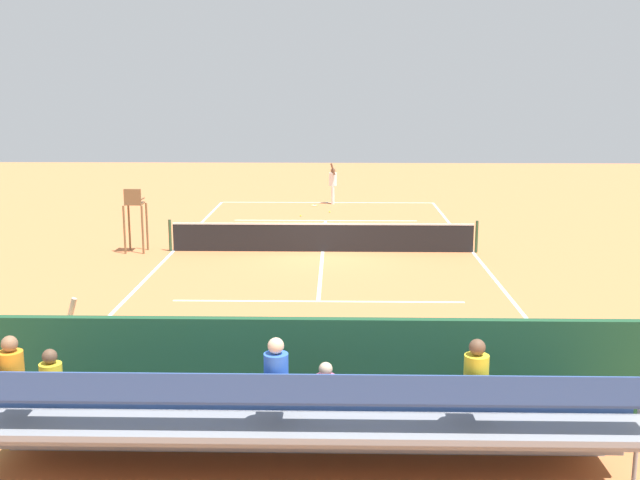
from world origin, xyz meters
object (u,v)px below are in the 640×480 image
at_px(tennis_player, 333,182).
at_px(tennis_racket, 314,205).
at_px(bleacher_stand, 299,423).
at_px(equipment_bag, 297,414).
at_px(tennis_ball_near, 330,212).
at_px(tennis_ball_far, 301,216).
at_px(line_judge, 67,353).
at_px(tennis_net, 323,237).
at_px(courtside_bench, 420,391).
at_px(umpire_chair, 135,213).

relative_size(tennis_player, tennis_racket, 3.39).
relative_size(bleacher_stand, tennis_player, 4.70).
xyz_separation_m(equipment_bag, tennis_player, (-0.44, -24.04, 0.84)).
bearing_deg(bleacher_stand, equipment_bag, -86.27).
relative_size(equipment_bag, tennis_ball_near, 13.64).
bearing_deg(tennis_ball_near, tennis_racket, -69.61).
height_order(tennis_ball_far, line_judge, line_judge).
relative_size(tennis_net, line_judge, 5.35).
bearing_deg(equipment_bag, tennis_ball_far, -87.48).
bearing_deg(tennis_ball_far, equipment_bag, 92.52).
xyz_separation_m(courtside_bench, tennis_player, (1.57, -23.91, 0.46)).
xyz_separation_m(tennis_net, umpire_chair, (6.20, 0.21, 0.81)).
relative_size(courtside_bench, tennis_player, 0.93).
bearing_deg(equipment_bag, umpire_chair, -65.42).
bearing_deg(tennis_ball_near, tennis_net, 88.94).
height_order(tennis_player, tennis_ball_near, tennis_player).
distance_m(tennis_net, line_judge, 13.51).
xyz_separation_m(courtside_bench, tennis_ball_near, (1.70, -21.36, -0.53)).
bearing_deg(tennis_racket, tennis_ball_far, 80.81).
bearing_deg(equipment_bag, tennis_ball_near, -90.84).
distance_m(courtside_bench, line_judge, 5.97).
relative_size(equipment_bag, tennis_ball_far, 13.64).
bearing_deg(tennis_ball_far, courtside_bench, 98.16).
bearing_deg(tennis_ball_near, tennis_ball_far, 41.63).
distance_m(equipment_bag, tennis_ball_near, 21.50).
height_order(umpire_chair, courtside_bench, umpire_chair).
distance_m(umpire_chair, equipment_bag, 14.55).
height_order(equipment_bag, tennis_player, tennis_player).
distance_m(bleacher_stand, equipment_bag, 2.12).
relative_size(umpire_chair, tennis_racket, 3.76).
distance_m(equipment_bag, tennis_racket, 23.45).
xyz_separation_m(tennis_player, line_judge, (4.37, 23.50, 0.00)).
relative_size(tennis_net, tennis_player, 5.35).
distance_m(tennis_ball_near, line_judge, 21.40).
height_order(bleacher_stand, tennis_ball_far, bleacher_stand).
bearing_deg(umpire_chair, line_judge, 99.46).
bearing_deg(tennis_ball_near, bleacher_stand, 89.55).
bearing_deg(tennis_net, tennis_ball_near, -91.06).
height_order(bleacher_stand, courtside_bench, bleacher_stand).
height_order(umpire_chair, tennis_ball_far, umpire_chair).
bearing_deg(tennis_player, bleacher_stand, 89.31).
bearing_deg(line_judge, tennis_ball_near, -101.44).
height_order(bleacher_stand, line_judge, bleacher_stand).
bearing_deg(tennis_racket, tennis_ball_near, 110.39).
xyz_separation_m(bleacher_stand, courtside_bench, (-1.88, -2.10, -0.38)).
xyz_separation_m(umpire_chair, tennis_racket, (-5.63, -10.25, -1.30)).
bearing_deg(tennis_ball_far, tennis_net, 98.63).
bearing_deg(courtside_bench, umpire_chair, -58.38).
bearing_deg(tennis_racket, tennis_net, 93.27).
bearing_deg(tennis_player, tennis_ball_far, 69.67).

